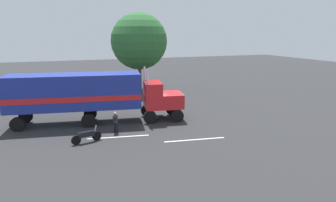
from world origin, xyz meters
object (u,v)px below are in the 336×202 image
parked_car (41,93)px  tree_left (139,41)px  semi_truck (89,93)px  motorcycle (87,136)px  person_bystander (116,121)px

parked_car → tree_left: bearing=5.4°
semi_truck → motorcycle: size_ratio=6.97×
parked_car → motorcycle: parked_car is taller
parked_car → tree_left: 13.01m
person_bystander → motorcycle: 2.61m
tree_left → person_bystander: bearing=-111.2°
person_bystander → parked_car: person_bystander is taller
parked_car → tree_left: (11.73, 1.10, 5.53)m
semi_truck → person_bystander: (1.53, -3.13, -1.63)m
tree_left → motorcycle: bearing=-116.3°
person_bystander → tree_left: bearing=68.8°
person_bystander → tree_left: (5.81, 14.99, 5.44)m
semi_truck → parked_car: semi_truck is taller
semi_truck → motorcycle: (-0.70, -4.43, -2.04)m
semi_truck → tree_left: (7.34, 11.86, 3.81)m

